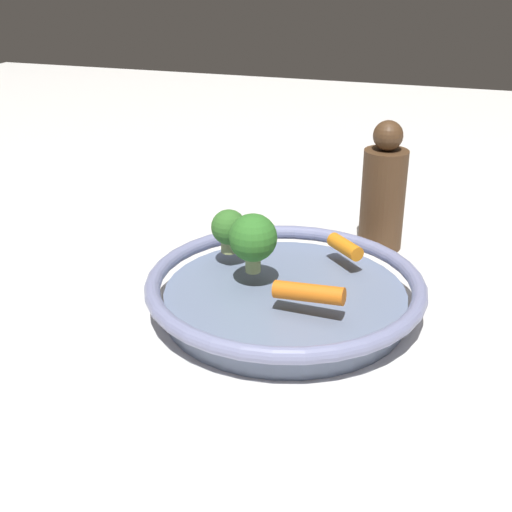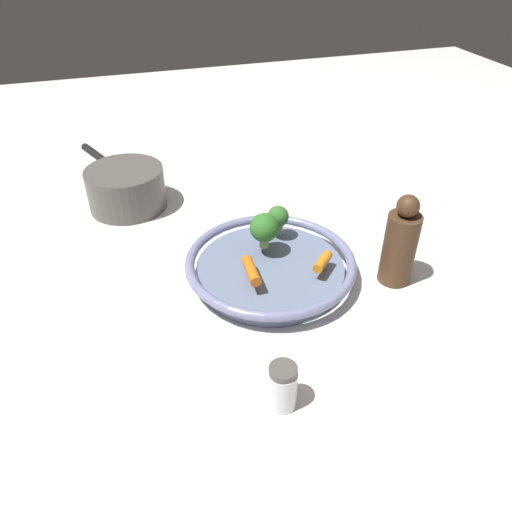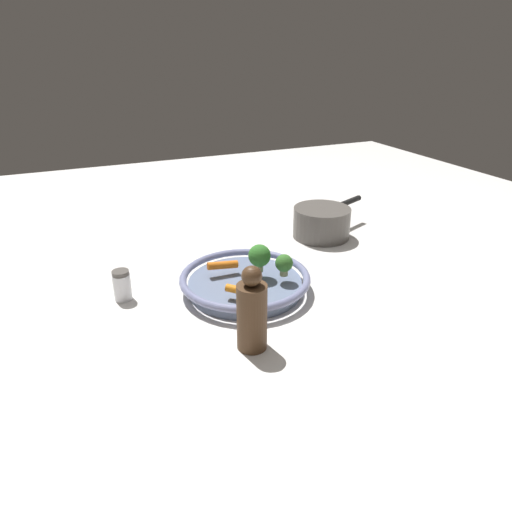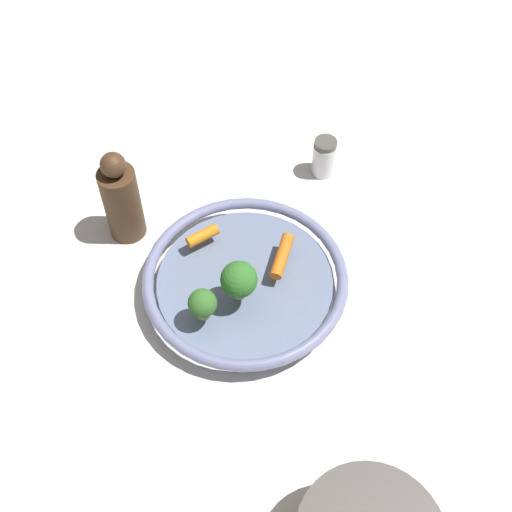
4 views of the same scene
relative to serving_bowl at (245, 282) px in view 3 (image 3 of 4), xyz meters
The scene contains 9 objects.
ground_plane 0.02m from the serving_bowl, ahead, with size 2.55×2.55×0.00m, color silver.
serving_bowl is the anchor object (origin of this frame).
baby_carrot_near_rim 0.09m from the serving_bowl, 147.35° to the left, with size 0.02×0.02×0.05m, color orange.
baby_carrot_left 0.06m from the serving_bowl, 38.36° to the left, with size 0.02×0.02×0.07m, color orange.
broccoli_floret_edge 0.06m from the serving_bowl, 85.76° to the right, with size 0.05×0.05×0.06m.
broccoli_floret_large 0.09m from the serving_bowl, 117.50° to the right, with size 0.04×0.04×0.05m.
salt_shaker 0.26m from the serving_bowl, 74.37° to the left, with size 0.04×0.04×0.07m.
pepper_mill 0.21m from the serving_bowl, 160.89° to the left, with size 0.05×0.05×0.16m.
saucepan 0.37m from the serving_bowl, 57.05° to the right, with size 0.15×0.25×0.08m.
Camera 3 is at (-0.81, 0.33, 0.49)m, focal length 32.58 mm.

